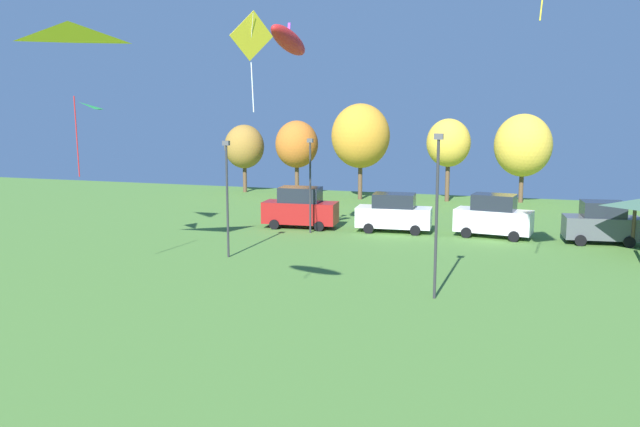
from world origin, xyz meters
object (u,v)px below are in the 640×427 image
at_px(treeline_tree_0, 244,147).
at_px(kite_flying_5, 79,113).
at_px(treeline_tree_4, 523,146).
at_px(parked_car_second_from_left, 394,213).
at_px(light_post_1, 227,192).
at_px(kite_flying_0, 70,55).
at_px(light_post_0, 437,208).
at_px(kite_flying_1, 252,39).
at_px(light_post_2, 310,180).
at_px(treeline_tree_2, 361,136).
at_px(parked_car_third_from_left, 493,216).
at_px(parked_car_leftmost, 300,208).
at_px(treeline_tree_1, 297,144).
at_px(treeline_tree_3, 448,143).
at_px(parked_car_rightmost_in_row, 602,223).
at_px(kite_flying_9, 289,41).

bearing_deg(treeline_tree_0, kite_flying_5, -83.81).
relative_size(kite_flying_5, treeline_tree_4, 0.27).
xyz_separation_m(parked_car_second_from_left, light_post_1, (-6.82, -9.73, 2.25)).
distance_m(kite_flying_5, parked_car_second_from_left, 19.45).
distance_m(kite_flying_0, light_post_0, 16.43).
distance_m(kite_flying_1, light_post_1, 7.86).
relative_size(light_post_0, light_post_2, 1.16).
bearing_deg(treeline_tree_0, parked_car_second_from_left, -41.89).
bearing_deg(treeline_tree_0, treeline_tree_2, -7.43).
height_order(kite_flying_0, kite_flying_1, kite_flying_1).
distance_m(parked_car_second_from_left, parked_car_third_from_left, 6.08).
bearing_deg(parked_car_third_from_left, light_post_0, -87.84).
distance_m(parked_car_leftmost, treeline_tree_4, 21.48).
height_order(parked_car_third_from_left, treeline_tree_1, treeline_tree_1).
height_order(kite_flying_5, light_post_2, kite_flying_5).
distance_m(parked_car_second_from_left, light_post_2, 5.68).
relative_size(kite_flying_1, treeline_tree_4, 0.66).
xyz_separation_m(parked_car_third_from_left, treeline_tree_3, (-4.65, 14.74, 3.54)).
height_order(light_post_0, treeline_tree_3, treeline_tree_3).
distance_m(parked_car_third_from_left, treeline_tree_3, 15.86).
distance_m(light_post_1, treeline_tree_4, 29.37).
distance_m(light_post_2, treeline_tree_4, 21.73).
xyz_separation_m(kite_flying_1, treeline_tree_0, (-12.08, 25.83, -6.89)).
distance_m(kite_flying_5, parked_car_leftmost, 15.23).
distance_m(parked_car_third_from_left, light_post_0, 14.53).
bearing_deg(parked_car_rightmost_in_row, parked_car_third_from_left, 172.31).
bearing_deg(parked_car_leftmost, kite_flying_0, -108.31).
bearing_deg(light_post_2, treeline_tree_3, 69.33).
bearing_deg(treeline_tree_2, parked_car_leftmost, -91.35).
bearing_deg(parked_car_third_from_left, light_post_2, -161.50).
height_order(light_post_2, treeline_tree_3, treeline_tree_3).
height_order(parked_car_leftmost, treeline_tree_3, treeline_tree_3).
relative_size(parked_car_second_from_left, parked_car_rightmost_in_row, 1.09).
relative_size(parked_car_leftmost, treeline_tree_1, 0.75).
bearing_deg(light_post_0, light_post_1, 158.97).
bearing_deg(kite_flying_0, treeline_tree_2, 81.69).
bearing_deg(parked_car_leftmost, parked_car_second_from_left, 0.19).
distance_m(parked_car_leftmost, parked_car_second_from_left, 6.10).
height_order(kite_flying_0, parked_car_second_from_left, kite_flying_0).
distance_m(kite_flying_0, kite_flying_9, 11.88).
height_order(light_post_0, light_post_1, light_post_0).
relative_size(light_post_0, treeline_tree_1, 1.04).
relative_size(light_post_0, treeline_tree_4, 0.94).
height_order(kite_flying_9, treeline_tree_0, kite_flying_9).
bearing_deg(parked_car_leftmost, parked_car_third_from_left, -1.59).
height_order(kite_flying_0, treeline_tree_4, kite_flying_0).
distance_m(kite_flying_9, light_post_0, 13.72).
bearing_deg(treeline_tree_1, treeline_tree_3, -0.28).
xyz_separation_m(light_post_2, treeline_tree_3, (6.33, 16.78, 1.48)).
bearing_deg(treeline_tree_3, parked_car_second_from_left, -95.53).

